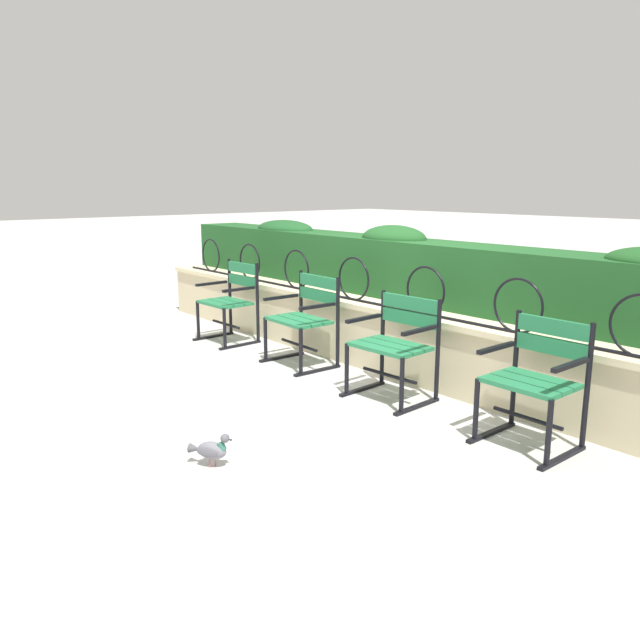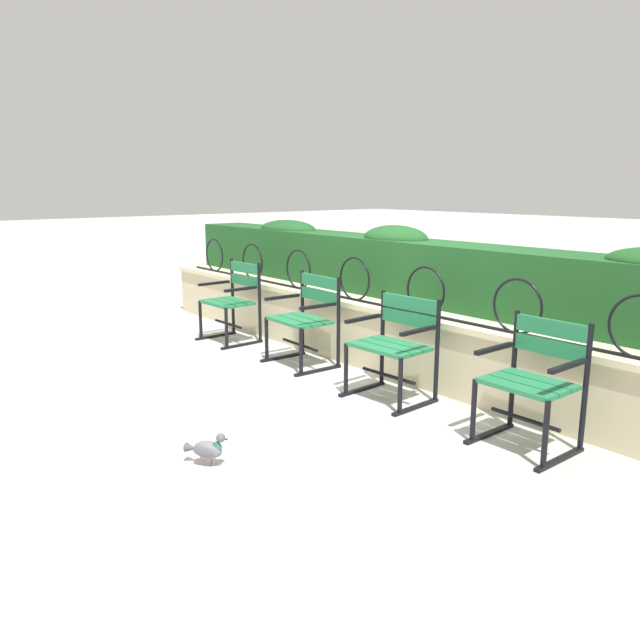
# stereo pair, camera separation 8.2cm
# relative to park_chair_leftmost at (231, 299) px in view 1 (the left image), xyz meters

# --- Properties ---
(ground_plane) EXTENTS (60.00, 60.00, 0.00)m
(ground_plane) POSITION_rel_park_chair_leftmost_xyz_m (1.75, -0.27, -0.47)
(ground_plane) COLOR #B7B5AF
(stone_wall) EXTENTS (7.29, 0.41, 0.61)m
(stone_wall) POSITION_rel_park_chair_leftmost_xyz_m (1.75, 0.51, -0.16)
(stone_wall) COLOR beige
(stone_wall) RESTS_ON ground
(iron_arch_fence) EXTENTS (6.75, 0.02, 0.42)m
(iron_arch_fence) POSITION_rel_park_chair_leftmost_xyz_m (1.54, 0.43, 0.33)
(iron_arch_fence) COLOR black
(iron_arch_fence) RESTS_ON stone_wall
(hedge_row) EXTENTS (7.14, 0.55, 0.70)m
(hedge_row) POSITION_rel_park_chair_leftmost_xyz_m (1.74, 0.96, 0.46)
(hedge_row) COLOR #1E5123
(hedge_row) RESTS_ON stone_wall
(park_chair_leftmost) EXTENTS (0.59, 0.53, 0.88)m
(park_chair_leftmost) POSITION_rel_park_chair_leftmost_xyz_m (0.00, 0.00, 0.00)
(park_chair_leftmost) COLOR #237547
(park_chair_leftmost) RESTS_ON ground
(park_chair_centre_left) EXTENTS (0.65, 0.54, 0.87)m
(park_chair_centre_left) POSITION_rel_park_chair_leftmost_xyz_m (1.24, 0.05, 0.00)
(park_chair_centre_left) COLOR #237547
(park_chair_centre_left) RESTS_ON ground
(park_chair_centre_right) EXTENTS (0.65, 0.55, 0.83)m
(park_chair_centre_right) POSITION_rel_park_chair_leftmost_xyz_m (2.47, 0.01, -0.01)
(park_chair_centre_right) COLOR #237547
(park_chair_centre_right) RESTS_ON ground
(park_chair_rightmost) EXTENTS (0.57, 0.52, 0.85)m
(park_chair_rightmost) POSITION_rel_park_chair_leftmost_xyz_m (3.71, 0.02, -0.01)
(park_chair_rightmost) COLOR #237547
(park_chair_rightmost) RESTS_ON ground
(pigeon_near_chairs) EXTENTS (0.26, 0.20, 0.22)m
(pigeon_near_chairs) POSITION_rel_park_chair_leftmost_xyz_m (2.64, -1.80, -0.35)
(pigeon_near_chairs) COLOR slate
(pigeon_near_chairs) RESTS_ON ground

